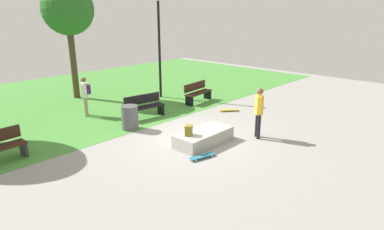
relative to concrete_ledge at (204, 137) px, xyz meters
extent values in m
plane|color=gray|center=(0.13, 0.64, -0.21)|extent=(28.00, 28.00, 0.00)
cube|color=#478C38|center=(0.13, 8.55, -0.21)|extent=(26.60, 12.18, 0.01)
cube|color=#A8A59E|center=(0.00, 0.00, 0.00)|extent=(2.00, 0.90, 0.43)
cube|color=olive|center=(-0.59, 0.10, 0.37)|extent=(0.34, 0.32, 0.32)
cylinder|color=black|center=(1.56, -1.05, 0.20)|extent=(0.12, 0.12, 0.83)
cylinder|color=black|center=(1.70, -0.89, 0.20)|extent=(0.12, 0.12, 0.83)
cube|color=gold|center=(1.63, -0.97, 0.93)|extent=(0.36, 0.37, 0.63)
cylinder|color=gold|center=(1.52, -1.10, 0.96)|extent=(0.09, 0.09, 0.58)
cylinder|color=gold|center=(1.74, -0.84, 0.96)|extent=(0.09, 0.09, 0.58)
sphere|color=brown|center=(1.63, -0.97, 1.39)|extent=(0.23, 0.23, 0.23)
cube|color=teal|center=(-0.87, -0.71, -0.15)|extent=(0.82, 0.38, 0.02)
cylinder|color=silver|center=(-1.16, -0.72, -0.19)|extent=(0.06, 0.04, 0.06)
cylinder|color=silver|center=(-1.12, -0.56, -0.19)|extent=(0.06, 0.04, 0.06)
cylinder|color=silver|center=(-0.61, -0.85, -0.19)|extent=(0.06, 0.04, 0.06)
cylinder|color=silver|center=(-0.58, -0.69, -0.19)|extent=(0.06, 0.04, 0.06)
cube|color=gold|center=(3.42, 1.57, -0.15)|extent=(0.74, 0.67, 0.02)
cylinder|color=silver|center=(3.69, 1.46, -0.19)|extent=(0.06, 0.06, 0.06)
cylinder|color=silver|center=(3.58, 1.33, -0.19)|extent=(0.06, 0.06, 0.06)
cylinder|color=silver|center=(3.26, 1.82, -0.19)|extent=(0.06, 0.06, 0.06)
cylinder|color=silver|center=(3.15, 1.69, -0.19)|extent=(0.06, 0.06, 0.06)
cube|color=black|center=(0.42, 3.46, 0.24)|extent=(1.65, 0.67, 0.06)
cube|color=black|center=(0.45, 3.68, 0.52)|extent=(1.59, 0.29, 0.36)
cube|color=black|center=(1.15, 3.35, 0.01)|extent=(0.14, 0.40, 0.45)
cube|color=black|center=(-0.31, 3.56, 0.01)|extent=(0.14, 0.40, 0.45)
cube|color=#331E14|center=(3.64, 3.50, 0.24)|extent=(1.64, 0.63, 0.06)
cube|color=#331E14|center=(3.61, 3.72, 0.52)|extent=(1.60, 0.25, 0.36)
cube|color=black|center=(4.37, 3.59, 0.01)|extent=(0.13, 0.40, 0.45)
cube|color=black|center=(2.91, 3.41, 0.01)|extent=(0.13, 0.40, 0.45)
cube|color=#2D2D33|center=(-4.32, 3.25, 0.01)|extent=(0.10, 0.40, 0.45)
cylinder|color=#4C3823|center=(0.17, 8.46, 1.51)|extent=(0.30, 0.30, 3.46)
sphere|color=#286623|center=(0.17, 8.46, 3.95)|extent=(2.36, 2.36, 2.36)
cylinder|color=black|center=(3.07, 5.52, 2.05)|extent=(0.12, 0.12, 4.52)
cylinder|color=#4C4C51|center=(-0.78, 2.83, 0.22)|extent=(0.59, 0.59, 0.87)
cylinder|color=tan|center=(-1.09, 5.36, 0.17)|extent=(0.12, 0.12, 0.77)
cylinder|color=tan|center=(-0.97, 5.54, 0.17)|extent=(0.12, 0.12, 0.77)
cube|color=white|center=(-1.03, 5.45, 0.85)|extent=(0.34, 0.38, 0.58)
cylinder|color=white|center=(-1.12, 5.31, 0.87)|extent=(0.09, 0.09, 0.53)
cylinder|color=white|center=(-0.94, 5.59, 0.87)|extent=(0.09, 0.09, 0.53)
sphere|color=brown|center=(-1.03, 5.45, 1.27)|extent=(0.21, 0.21, 0.21)
cube|color=#4C1E66|center=(-0.90, 5.36, 0.88)|extent=(0.28, 0.31, 0.36)
camera|label=1|loc=(-7.42, -6.44, 3.86)|focal=30.75mm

